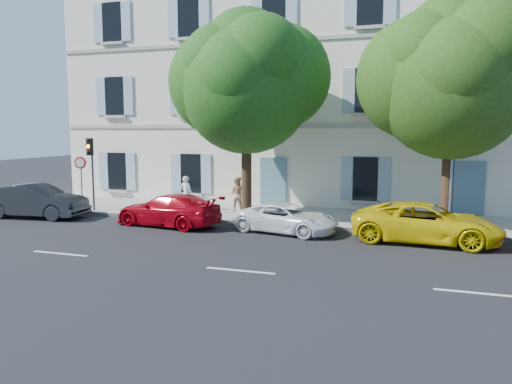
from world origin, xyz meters
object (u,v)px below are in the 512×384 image
(tree_right, at_px, (452,86))
(traffic_light, at_px, (91,158))
(car_dark_sedan, at_px, (36,201))
(street_lamp, at_px, (455,94))
(car_red_coupe, at_px, (168,210))
(road_sign, at_px, (81,171))
(tree_left, at_px, (246,89))
(pedestrian_a, at_px, (186,193))
(car_yellow_supercar, at_px, (426,223))
(pedestrian_b, at_px, (237,194))
(car_white_coupe, at_px, (286,218))

(tree_right, height_order, traffic_light, tree_right)
(car_dark_sedan, height_order, street_lamp, street_lamp)
(car_dark_sedan, bearing_deg, car_red_coupe, -94.58)
(road_sign, bearing_deg, tree_right, 0.15)
(tree_left, distance_m, pedestrian_a, 5.60)
(traffic_light, bearing_deg, tree_right, 1.30)
(pedestrian_a, bearing_deg, car_dark_sedan, 29.93)
(car_yellow_supercar, xyz_separation_m, pedestrian_a, (-10.35, 2.58, 0.27))
(car_red_coupe, distance_m, pedestrian_b, 3.61)
(car_yellow_supercar, height_order, street_lamp, street_lamp)
(car_dark_sedan, height_order, car_white_coupe, car_dark_sedan)
(car_white_coupe, xyz_separation_m, tree_right, (5.66, 1.58, 4.86))
(car_dark_sedan, relative_size, car_red_coupe, 1.02)
(car_red_coupe, bearing_deg, street_lamp, 105.87)
(traffic_light, height_order, pedestrian_a, traffic_light)
(car_yellow_supercar, bearing_deg, pedestrian_b, 73.01)
(tree_left, bearing_deg, car_dark_sedan, -166.71)
(road_sign, height_order, pedestrian_a, road_sign)
(pedestrian_a, bearing_deg, car_red_coupe, 104.78)
(car_dark_sedan, bearing_deg, pedestrian_b, -74.06)
(car_red_coupe, bearing_deg, pedestrian_a, -161.05)
(car_red_coupe, relative_size, car_white_coupe, 1.13)
(tree_left, xyz_separation_m, traffic_light, (-7.31, -0.50, -2.96))
(traffic_light, height_order, street_lamp, street_lamp)
(car_red_coupe, bearing_deg, car_white_coupe, 100.43)
(road_sign, bearing_deg, street_lamp, -0.89)
(traffic_light, height_order, road_sign, traffic_light)
(car_dark_sedan, relative_size, pedestrian_a, 2.79)
(car_yellow_supercar, relative_size, street_lamp, 0.57)
(car_yellow_supercar, distance_m, street_lamp, 4.67)
(tree_left, xyz_separation_m, road_sign, (-8.11, -0.20, -3.59))
(street_lamp, bearing_deg, car_white_coupe, -167.36)
(car_red_coupe, relative_size, tree_right, 0.54)
(road_sign, bearing_deg, car_red_coupe, -17.91)
(car_white_coupe, distance_m, pedestrian_a, 5.95)
(road_sign, bearing_deg, pedestrian_a, 11.07)
(pedestrian_b, bearing_deg, tree_left, 123.96)
(car_red_coupe, relative_size, road_sign, 1.81)
(traffic_light, relative_size, road_sign, 1.36)
(tree_right, bearing_deg, pedestrian_b, 171.36)
(car_red_coupe, height_order, tree_left, tree_left)
(car_red_coupe, xyz_separation_m, car_white_coupe, (4.83, 0.23, -0.10))
(car_yellow_supercar, relative_size, pedestrian_b, 3.08)
(tree_right, bearing_deg, car_yellow_supercar, -112.46)
(tree_left, relative_size, road_sign, 3.41)
(tree_left, bearing_deg, car_white_coupe, -38.34)
(tree_left, xyz_separation_m, street_lamp, (7.94, -0.44, -0.41))
(car_yellow_supercar, height_order, pedestrian_b, pedestrian_b)
(car_yellow_supercar, height_order, pedestrian_a, pedestrian_a)
(car_dark_sedan, distance_m, street_lamp, 17.60)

